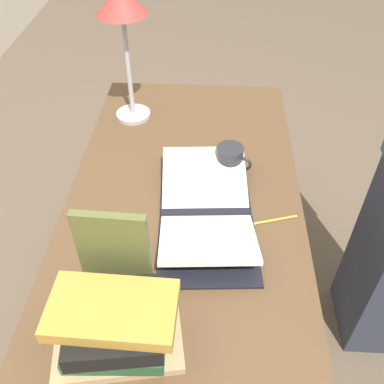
{
  "coord_description": "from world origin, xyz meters",
  "views": [
    {
      "loc": [
        -0.96,
        -0.08,
        1.69
      ],
      "look_at": [
        -0.03,
        -0.03,
        0.82
      ],
      "focal_mm": 40.0,
      "sensor_mm": 36.0,
      "label": 1
    }
  ],
  "objects_px": {
    "coffee_mug": "(230,160)",
    "pencil": "(272,220)",
    "book_stack_tall": "(116,324)",
    "reading_lamp": "(123,16)",
    "book_standing_upright": "(115,255)",
    "open_book": "(206,210)"
  },
  "relations": [
    {
      "from": "book_stack_tall",
      "to": "coffee_mug",
      "type": "distance_m",
      "value": 0.69
    },
    {
      "from": "book_standing_upright",
      "to": "pencil",
      "type": "xyz_separation_m",
      "value": [
        0.26,
        -0.41,
        -0.14
      ]
    },
    {
      "from": "book_stack_tall",
      "to": "open_book",
      "type": "bearing_deg",
      "value": -24.31
    },
    {
      "from": "open_book",
      "to": "book_stack_tall",
      "type": "bearing_deg",
      "value": 151.41
    },
    {
      "from": "book_stack_tall",
      "to": "book_standing_upright",
      "type": "bearing_deg",
      "value": 8.84
    },
    {
      "from": "book_stack_tall",
      "to": "reading_lamp",
      "type": "xyz_separation_m",
      "value": [
        0.96,
        0.12,
        0.33
      ]
    },
    {
      "from": "coffee_mug",
      "to": "reading_lamp",
      "type": "bearing_deg",
      "value": 49.61
    },
    {
      "from": "book_standing_upright",
      "to": "open_book",
      "type": "bearing_deg",
      "value": -35.42
    },
    {
      "from": "open_book",
      "to": "reading_lamp",
      "type": "distance_m",
      "value": 0.72
    },
    {
      "from": "book_stack_tall",
      "to": "pencil",
      "type": "bearing_deg",
      "value": -43.74
    },
    {
      "from": "coffee_mug",
      "to": "pencil",
      "type": "relative_size",
      "value": 0.77
    },
    {
      "from": "book_stack_tall",
      "to": "coffee_mug",
      "type": "height_order",
      "value": "book_stack_tall"
    },
    {
      "from": "open_book",
      "to": "pencil",
      "type": "height_order",
      "value": "open_book"
    },
    {
      "from": "book_standing_upright",
      "to": "coffee_mug",
      "type": "distance_m",
      "value": 0.57
    },
    {
      "from": "open_book",
      "to": "coffee_mug",
      "type": "height_order",
      "value": "coffee_mug"
    },
    {
      "from": "book_standing_upright",
      "to": "coffee_mug",
      "type": "xyz_separation_m",
      "value": [
        0.49,
        -0.29,
        -0.09
      ]
    },
    {
      "from": "book_standing_upright",
      "to": "coffee_mug",
      "type": "height_order",
      "value": "book_standing_upright"
    },
    {
      "from": "book_stack_tall",
      "to": "book_standing_upright",
      "type": "relative_size",
      "value": 1.17
    },
    {
      "from": "reading_lamp",
      "to": "coffee_mug",
      "type": "bearing_deg",
      "value": -130.39
    },
    {
      "from": "pencil",
      "to": "book_standing_upright",
      "type": "bearing_deg",
      "value": 122.51
    },
    {
      "from": "open_book",
      "to": "book_stack_tall",
      "type": "height_order",
      "value": "book_stack_tall"
    },
    {
      "from": "reading_lamp",
      "to": "pencil",
      "type": "bearing_deg",
      "value": -137.07
    }
  ]
}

